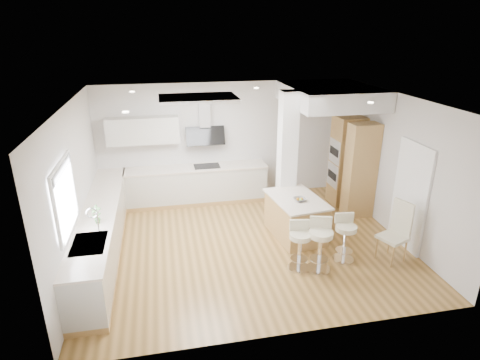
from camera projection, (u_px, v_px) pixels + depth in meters
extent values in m
plane|color=#9F743B|center=(247.00, 244.00, 7.84)|extent=(6.00, 6.00, 0.00)
cube|color=silver|center=(247.00, 244.00, 7.84)|extent=(6.00, 5.00, 0.02)
cube|color=beige|center=(225.00, 141.00, 9.62)|extent=(6.00, 0.04, 2.80)
cube|color=beige|center=(75.00, 190.00, 6.78)|extent=(0.04, 5.00, 2.80)
cube|color=beige|center=(396.00, 167.00, 7.88)|extent=(0.04, 5.00, 2.80)
cube|color=white|center=(198.00, 98.00, 7.24)|extent=(1.40, 0.95, 0.05)
cube|color=white|center=(198.00, 99.00, 7.24)|extent=(1.25, 0.80, 0.03)
cylinder|color=white|center=(132.00, 92.00, 7.84)|extent=(0.10, 0.10, 0.02)
cylinder|color=white|center=(126.00, 112.00, 6.01)|extent=(0.10, 0.10, 0.02)
cylinder|color=white|center=(256.00, 88.00, 8.30)|extent=(0.10, 0.10, 0.02)
cylinder|color=white|center=(334.00, 90.00, 8.12)|extent=(0.10, 0.10, 0.02)
cylinder|color=white|center=(371.00, 103.00, 6.74)|extent=(0.10, 0.10, 0.02)
cube|color=white|center=(64.00, 197.00, 5.88)|extent=(0.03, 1.15, 0.95)
cube|color=white|center=(59.00, 164.00, 5.70)|extent=(0.04, 1.28, 0.06)
cube|color=white|center=(70.00, 227.00, 6.06)|extent=(0.04, 1.28, 0.06)
cube|color=white|center=(56.00, 215.00, 5.32)|extent=(0.04, 0.06, 0.95)
cube|color=white|center=(73.00, 182.00, 6.44)|extent=(0.04, 0.06, 0.95)
cube|color=#93959A|center=(61.00, 169.00, 5.73)|extent=(0.03, 1.18, 0.14)
cube|color=#423A34|center=(411.00, 197.00, 7.48)|extent=(0.02, 0.90, 2.00)
cube|color=white|center=(410.00, 197.00, 7.47)|extent=(0.05, 1.00, 2.10)
cube|color=tan|center=(105.00, 250.00, 7.55)|extent=(0.60, 4.50, 0.10)
cube|color=beige|center=(102.00, 229.00, 7.40)|extent=(0.60, 4.50, 0.76)
cube|color=beige|center=(99.00, 210.00, 7.25)|extent=(0.63, 4.50, 0.04)
cube|color=silver|center=(89.00, 244.00, 6.11)|extent=(0.50, 0.75, 0.02)
cube|color=silver|center=(88.00, 253.00, 5.96)|extent=(0.40, 0.34, 0.10)
cube|color=silver|center=(91.00, 241.00, 6.29)|extent=(0.40, 0.34, 0.10)
cylinder|color=white|center=(98.00, 223.00, 6.33)|extent=(0.02, 0.02, 0.36)
torus|color=white|center=(92.00, 213.00, 6.26)|extent=(0.18, 0.02, 0.18)
imported|color=#538E48|center=(96.00, 215.00, 6.65)|extent=(0.17, 0.12, 0.33)
cube|color=tan|center=(198.00, 200.00, 9.69)|extent=(3.30, 0.60, 0.10)
cube|color=beige|center=(197.00, 184.00, 9.54)|extent=(3.30, 0.60, 0.76)
cube|color=beige|center=(196.00, 168.00, 9.39)|extent=(3.33, 0.63, 0.04)
cube|color=black|center=(207.00, 166.00, 9.43)|extent=(0.60, 0.40, 0.01)
cube|color=beige|center=(143.00, 130.00, 8.97)|extent=(1.60, 0.34, 0.60)
cube|color=silver|center=(204.00, 112.00, 9.16)|extent=(0.25, 0.18, 0.70)
cube|color=black|center=(205.00, 136.00, 9.29)|extent=(0.90, 0.26, 0.44)
cube|color=white|center=(287.00, 158.00, 8.39)|extent=(0.35, 0.35, 2.80)
cube|color=silver|center=(330.00, 95.00, 8.57)|extent=(1.78, 2.20, 0.40)
cube|color=tan|center=(346.00, 161.00, 9.32)|extent=(0.62, 0.62, 2.10)
cube|color=tan|center=(360.00, 171.00, 8.68)|extent=(0.62, 0.40, 2.10)
cube|color=silver|center=(335.00, 151.00, 9.18)|extent=(0.02, 0.55, 0.55)
cube|color=silver|center=(333.00, 175.00, 9.39)|extent=(0.02, 0.55, 0.55)
cube|color=black|center=(334.00, 152.00, 9.17)|extent=(0.01, 0.45, 0.18)
cube|color=black|center=(332.00, 175.00, 9.38)|extent=(0.01, 0.45, 0.18)
cube|color=tan|center=(295.00, 218.00, 8.03)|extent=(0.99, 1.38, 0.79)
cube|color=beige|center=(296.00, 199.00, 7.89)|extent=(1.07, 1.46, 0.04)
imported|color=slate|center=(300.00, 199.00, 7.75)|extent=(0.27, 0.27, 0.06)
sphere|color=orange|center=(302.00, 199.00, 7.76)|extent=(0.07, 0.07, 0.06)
sphere|color=orange|center=(298.00, 199.00, 7.75)|extent=(0.07, 0.07, 0.06)
sphere|color=olive|center=(301.00, 200.00, 7.71)|extent=(0.07, 0.07, 0.06)
cylinder|color=white|center=(299.00, 268.00, 7.06)|extent=(0.46, 0.46, 0.03)
cylinder|color=white|center=(299.00, 253.00, 6.95)|extent=(0.07, 0.07, 0.59)
cylinder|color=white|center=(299.00, 259.00, 6.99)|extent=(0.35, 0.35, 0.01)
cylinder|color=beige|center=(300.00, 236.00, 6.83)|extent=(0.43, 0.43, 0.09)
cube|color=beige|center=(299.00, 225.00, 6.91)|extent=(0.35, 0.10, 0.20)
cylinder|color=white|center=(318.00, 269.00, 7.02)|extent=(0.53, 0.53, 0.03)
cylinder|color=white|center=(320.00, 253.00, 6.91)|extent=(0.08, 0.08, 0.63)
cylinder|color=white|center=(319.00, 259.00, 6.95)|extent=(0.41, 0.41, 0.01)
cylinder|color=beige|center=(321.00, 234.00, 6.78)|extent=(0.51, 0.51, 0.10)
cube|color=beige|center=(321.00, 222.00, 6.87)|extent=(0.37, 0.15, 0.21)
cylinder|color=white|center=(343.00, 259.00, 7.32)|extent=(0.43, 0.43, 0.03)
cylinder|color=white|center=(344.00, 245.00, 7.21)|extent=(0.07, 0.07, 0.58)
cylinder|color=white|center=(344.00, 250.00, 7.25)|extent=(0.34, 0.34, 0.01)
cylinder|color=beige|center=(346.00, 228.00, 7.09)|extent=(0.41, 0.41, 0.09)
cube|color=beige|center=(344.00, 218.00, 7.17)|extent=(0.34, 0.08, 0.20)
cube|color=beige|center=(393.00, 238.00, 7.16)|extent=(0.57, 0.57, 0.06)
cube|color=beige|center=(402.00, 219.00, 7.14)|extent=(0.20, 0.40, 0.70)
cylinder|color=tan|center=(393.00, 257.00, 7.02)|extent=(0.05, 0.05, 0.43)
cylinder|color=tan|center=(377.00, 248.00, 7.29)|extent=(0.05, 0.05, 0.43)
cylinder|color=tan|center=(405.00, 251.00, 7.20)|extent=(0.05, 0.05, 0.43)
cylinder|color=tan|center=(389.00, 243.00, 7.47)|extent=(0.05, 0.05, 0.43)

